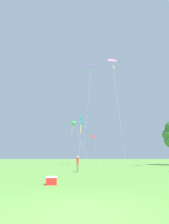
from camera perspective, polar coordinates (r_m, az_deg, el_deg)
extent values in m
plane|color=#5B933D|center=(5.56, -1.16, -29.25)|extent=(400.00, 400.00, 0.00)
cube|color=pink|center=(41.87, 8.83, 15.95)|extent=(2.16, 1.24, 1.30)
cylinder|color=#3F382D|center=(41.87, 8.83, 15.95)|extent=(1.60, 0.52, 0.40)
cylinder|color=yellow|center=(41.03, 9.19, 14.23)|extent=(0.42, 0.44, 1.76)
cylinder|color=silver|center=(35.01, 10.66, 2.03)|extent=(0.07, 5.41, 22.28)
cube|color=red|center=(49.60, 2.67, -7.68)|extent=(1.13, 1.20, 0.97)
cylinder|color=#3F382D|center=(49.60, 2.67, -7.68)|extent=(0.93, 0.25, 0.45)
cylinder|color=black|center=(49.57, 2.74, -8.88)|extent=(0.20, 0.21, 1.30)
cylinder|color=silver|center=(45.33, 3.80, -11.64)|extent=(0.53, 8.17, 7.08)
cube|color=purple|center=(51.69, 2.36, 14.92)|extent=(1.08, 0.54, 0.77)
cylinder|color=#3F382D|center=(51.69, 2.36, 14.92)|extent=(0.79, 0.21, 0.33)
cylinder|color=black|center=(51.21, 2.40, 14.14)|extent=(0.09, 0.23, 1.05)
cylinder|color=silver|center=(42.17, 1.02, 2.03)|extent=(3.50, 8.93, 26.61)
cube|color=teal|center=(43.77, -1.16, -1.89)|extent=(0.90, 0.85, 0.87)
cube|color=teal|center=(43.53, -1.16, -3.37)|extent=(0.90, 0.85, 0.87)
cylinder|color=#3F382D|center=(43.65, -1.16, -2.63)|extent=(0.05, 0.05, 1.64)
cylinder|color=yellow|center=(43.12, -1.21, -5.07)|extent=(0.19, 0.47, 2.37)
cylinder|color=silver|center=(38.53, -1.44, -8.92)|extent=(1.00, 8.72, 10.12)
cone|color=green|center=(41.07, -3.75, -3.45)|extent=(1.46, 1.36, 1.60)
cylinder|color=yellow|center=(40.91, -3.96, -5.39)|extent=(0.34, 0.28, 1.71)
cylinder|color=silver|center=(34.60, -1.31, -9.20)|extent=(2.68, 11.90, 9.05)
cylinder|color=#665B4C|center=(18.81, -2.32, -17.47)|extent=(0.11, 0.11, 0.80)
cylinder|color=#665B4C|center=(18.96, -2.16, -17.45)|extent=(0.11, 0.11, 0.80)
cube|color=red|center=(18.86, -2.22, -15.34)|extent=(0.24, 0.25, 0.60)
cylinder|color=red|center=(18.74, -2.34, -14.89)|extent=(0.17, 0.28, 0.56)
cylinder|color=red|center=(18.98, -2.09, -14.89)|extent=(0.17, 0.28, 0.56)
sphere|color=tan|center=(18.86, -2.21, -14.10)|extent=(0.22, 0.22, 0.22)
cube|color=red|center=(10.58, -10.49, -20.85)|extent=(0.56, 0.36, 0.38)
cube|color=white|center=(10.55, -10.43, -19.67)|extent=(0.60, 0.40, 0.06)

